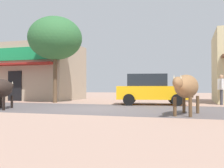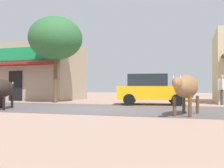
% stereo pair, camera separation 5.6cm
% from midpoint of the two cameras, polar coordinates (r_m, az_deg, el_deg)
% --- Properties ---
extents(ground, '(80.00, 80.00, 0.00)m').
position_cam_midpoint_polar(ground, '(11.46, -3.49, -5.40)').
color(ground, tan).
extents(asphalt_road, '(72.00, 5.48, 0.00)m').
position_cam_midpoint_polar(asphalt_road, '(11.46, -3.49, -5.39)').
color(asphalt_road, '#5C5455').
rests_on(asphalt_road, ground).
extents(storefront_left_cafe, '(8.15, 5.45, 4.22)m').
position_cam_midpoint_polar(storefront_left_cafe, '(21.59, -17.91, 2.37)').
color(storefront_left_cafe, tan).
rests_on(storefront_left_cafe, ground).
extents(roadside_tree, '(3.32, 3.32, 5.32)m').
position_cam_midpoint_polar(roadside_tree, '(16.64, -12.23, 9.77)').
color(roadside_tree, brown).
rests_on(roadside_tree, ground).
extents(parked_hatchback_car, '(3.97, 2.42, 1.64)m').
position_cam_midpoint_polar(parked_hatchback_car, '(14.14, 8.71, -1.13)').
color(parked_hatchback_car, '#F1A813').
rests_on(parked_hatchback_car, ground).
extents(cow_near_brown, '(1.43, 2.42, 1.28)m').
position_cam_midpoint_polar(cow_near_brown, '(12.02, -22.79, -0.92)').
color(cow_near_brown, '#2F231E').
rests_on(cow_near_brown, ground).
extents(cow_far_dark, '(1.05, 2.62, 1.35)m').
position_cam_midpoint_polar(cow_far_dark, '(8.98, 16.20, -0.57)').
color(cow_far_dark, '#936841').
rests_on(cow_far_dark, ground).
extents(pedestrian_by_shop, '(0.42, 0.61, 1.62)m').
position_cam_midpoint_polar(pedestrian_by_shop, '(15.00, 23.17, -0.65)').
color(pedestrian_by_shop, '#3F3F47').
rests_on(pedestrian_by_shop, ground).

